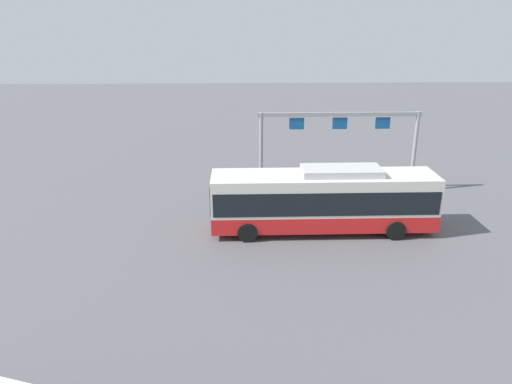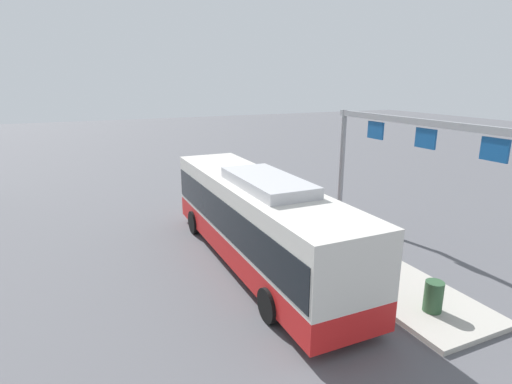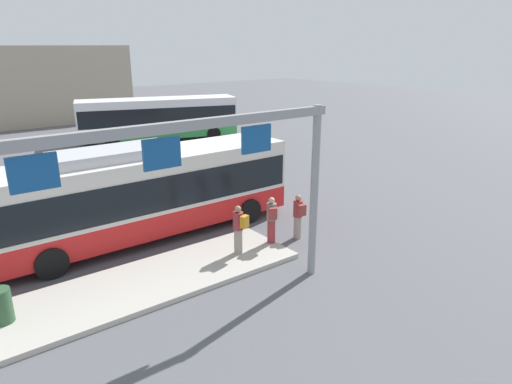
{
  "view_description": "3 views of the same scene",
  "coord_description": "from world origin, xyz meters",
  "px_view_note": "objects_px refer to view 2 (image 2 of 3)",
  "views": [
    {
      "loc": [
        4.22,
        22.93,
        10.6
      ],
      "look_at": [
        3.42,
        -1.52,
        1.65
      ],
      "focal_mm": 33.63,
      "sensor_mm": 36.0,
      "label": 1
    },
    {
      "loc": [
        -12.5,
        5.68,
        6.51
      ],
      "look_at": [
        3.44,
        -1.54,
        1.68
      ],
      "focal_mm": 28.62,
      "sensor_mm": 36.0,
      "label": 2
    },
    {
      "loc": [
        -6.19,
        -14.82,
        6.79
      ],
      "look_at": [
        4.03,
        -1.54,
        1.35
      ],
      "focal_mm": 31.93,
      "sensor_mm": 36.0,
      "label": 3
    }
  ],
  "objects_px": {
    "bus_main": "(256,217)",
    "person_boarding": "(285,198)",
    "person_waiting_near": "(313,210)",
    "trash_bin": "(433,296)",
    "person_waiting_mid": "(297,202)"
  },
  "relations": [
    {
      "from": "person_boarding",
      "to": "person_waiting_near",
      "type": "xyz_separation_m",
      "value": [
        -2.63,
        0.02,
        0.16
      ]
    },
    {
      "from": "trash_bin",
      "to": "bus_main",
      "type": "bearing_deg",
      "value": 31.13
    },
    {
      "from": "person_boarding",
      "to": "person_waiting_near",
      "type": "relative_size",
      "value": 1.0
    },
    {
      "from": "person_waiting_near",
      "to": "trash_bin",
      "type": "distance_m",
      "value": 7.01
    },
    {
      "from": "person_waiting_near",
      "to": "person_waiting_mid",
      "type": "height_order",
      "value": "same"
    },
    {
      "from": "person_boarding",
      "to": "person_waiting_mid",
      "type": "xyz_separation_m",
      "value": [
        -1.24,
        0.02,
        0.16
      ]
    },
    {
      "from": "person_waiting_mid",
      "to": "person_boarding",
      "type": "bearing_deg",
      "value": -61.42
    },
    {
      "from": "bus_main",
      "to": "person_boarding",
      "type": "distance_m",
      "value": 5.75
    },
    {
      "from": "person_waiting_mid",
      "to": "trash_bin",
      "type": "height_order",
      "value": "person_waiting_mid"
    },
    {
      "from": "person_boarding",
      "to": "trash_bin",
      "type": "relative_size",
      "value": 1.86
    },
    {
      "from": "bus_main",
      "to": "person_waiting_near",
      "type": "height_order",
      "value": "bus_main"
    },
    {
      "from": "bus_main",
      "to": "person_waiting_mid",
      "type": "relative_size",
      "value": 6.89
    },
    {
      "from": "person_boarding",
      "to": "person_waiting_near",
      "type": "distance_m",
      "value": 2.63
    },
    {
      "from": "bus_main",
      "to": "person_waiting_mid",
      "type": "bearing_deg",
      "value": -47.76
    },
    {
      "from": "bus_main",
      "to": "person_boarding",
      "type": "xyz_separation_m",
      "value": [
        4.42,
        -3.55,
        -0.92
      ]
    }
  ]
}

